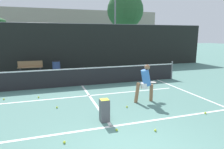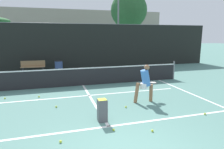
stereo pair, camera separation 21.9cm
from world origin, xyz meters
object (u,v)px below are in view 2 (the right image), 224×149
at_px(parked_car, 22,58).
at_px(player_practicing, 145,82).
at_px(courtside_bench, 33,66).
at_px(ball_hopper, 102,110).
at_px(trash_bin, 59,66).

bearing_deg(parked_car, player_practicing, -63.96).
bearing_deg(courtside_bench, ball_hopper, -70.78).
bearing_deg(trash_bin, player_practicing, -68.55).
bearing_deg(ball_hopper, trash_bin, 96.28).
relative_size(trash_bin, parked_car, 0.18).
distance_m(player_practicing, ball_hopper, 2.48).
xyz_separation_m(trash_bin, parked_car, (-3.07, 4.75, 0.17)).
xyz_separation_m(player_practicing, parked_car, (-6.13, 12.54, -0.23)).
xyz_separation_m(ball_hopper, courtside_bench, (-2.74, 9.16, 0.10)).
relative_size(courtside_bench, parked_car, 0.35).
height_order(player_practicing, courtside_bench, player_practicing).
height_order(courtside_bench, trash_bin, courtside_bench).
relative_size(player_practicing, courtside_bench, 0.92).
relative_size(ball_hopper, parked_car, 0.15).
height_order(ball_hopper, parked_car, parked_car).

